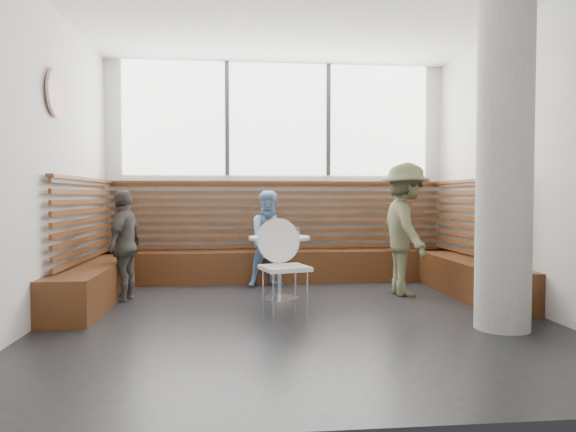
{
  "coord_description": "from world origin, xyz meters",
  "views": [
    {
      "loc": [
        -0.61,
        -5.12,
        1.24
      ],
      "look_at": [
        0.0,
        1.0,
        1.0
      ],
      "focal_mm": 32.0,
      "sensor_mm": 36.0,
      "label": 1
    }
  ],
  "objects": [
    {
      "name": "room",
      "position": [
        0.0,
        0.0,
        1.6
      ],
      "size": [
        5.0,
        5.0,
        3.2
      ],
      "color": "silver",
      "rests_on": "ground"
    },
    {
      "name": "booth",
      "position": [
        0.0,
        1.77,
        0.41
      ],
      "size": [
        5.0,
        2.5,
        1.44
      ],
      "color": "#422210",
      "rests_on": "ground"
    },
    {
      "name": "concrete_column",
      "position": [
        1.85,
        -0.6,
        1.6
      ],
      "size": [
        0.5,
        0.5,
        3.2
      ],
      "primitive_type": "cylinder",
      "color": "gray",
      "rests_on": "ground"
    },
    {
      "name": "wall_art",
      "position": [
        -2.46,
        0.4,
        2.3
      ],
      "size": [
        0.03,
        0.5,
        0.5
      ],
      "primitive_type": "cylinder",
      "rotation": [
        0.0,
        1.57,
        0.0
      ],
      "color": "white",
      "rests_on": "room"
    },
    {
      "name": "cafe_table",
      "position": [
        -0.11,
        0.96,
        0.54
      ],
      "size": [
        0.73,
        0.73,
        0.75
      ],
      "color": "silver",
      "rests_on": "ground"
    },
    {
      "name": "cafe_chair",
      "position": [
        -0.12,
        0.24,
        0.59
      ],
      "size": [
        0.48,
        0.47,
        1.0
      ],
      "rotation": [
        0.0,
        0.0,
        0.26
      ],
      "color": "white",
      "rests_on": "ground"
    },
    {
      "name": "adult_man",
      "position": [
        1.49,
        1.1,
        0.83
      ],
      "size": [
        0.61,
        1.07,
        1.65
      ],
      "primitive_type": "imported",
      "rotation": [
        0.0,
        0.0,
        1.57
      ],
      "color": "brown",
      "rests_on": "ground"
    },
    {
      "name": "child_back",
      "position": [
        -0.16,
        1.84,
        0.66
      ],
      "size": [
        0.73,
        0.62,
        1.31
      ],
      "primitive_type": "imported",
      "rotation": [
        0.0,
        0.0,
        0.2
      ],
      "color": "#759CCC",
      "rests_on": "ground"
    },
    {
      "name": "child_left",
      "position": [
        -1.95,
        1.11,
        0.66
      ],
      "size": [
        0.46,
        0.82,
        1.31
      ],
      "primitive_type": "imported",
      "rotation": [
        0.0,
        0.0,
        -1.75
      ],
      "color": "#4F4B47",
      "rests_on": "ground"
    },
    {
      "name": "plate_near",
      "position": [
        -0.24,
        1.08,
        0.76
      ],
      "size": [
        0.19,
        0.19,
        0.01
      ],
      "primitive_type": "cylinder",
      "color": "white",
      "rests_on": "cafe_table"
    },
    {
      "name": "plate_far",
      "position": [
        -0.06,
        1.09,
        0.76
      ],
      "size": [
        0.21,
        0.21,
        0.01
      ],
      "primitive_type": "cylinder",
      "color": "white",
      "rests_on": "cafe_table"
    },
    {
      "name": "glass_left",
      "position": [
        -0.27,
        0.95,
        0.81
      ],
      "size": [
        0.07,
        0.07,
        0.12
      ],
      "primitive_type": "cylinder",
      "color": "white",
      "rests_on": "cafe_table"
    },
    {
      "name": "glass_mid",
      "position": [
        -0.03,
        0.9,
        0.81
      ],
      "size": [
        0.07,
        0.07,
        0.12
      ],
      "primitive_type": "cylinder",
      "color": "white",
      "rests_on": "cafe_table"
    },
    {
      "name": "glass_right",
      "position": [
        0.1,
        0.96,
        0.82
      ],
      "size": [
        0.08,
        0.08,
        0.12
      ],
      "primitive_type": "cylinder",
      "color": "white",
      "rests_on": "cafe_table"
    },
    {
      "name": "menu_card",
      "position": [
        -0.07,
        0.82,
        0.76
      ],
      "size": [
        0.2,
        0.14,
        0.0
      ],
      "primitive_type": "cube",
      "rotation": [
        0.0,
        0.0,
        0.03
      ],
      "color": "#A5C64C",
      "rests_on": "cafe_table"
    }
  ]
}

